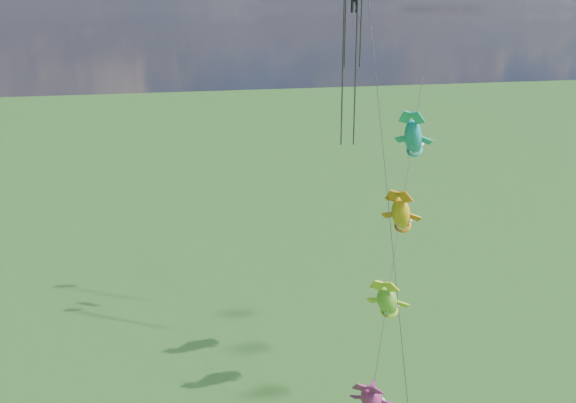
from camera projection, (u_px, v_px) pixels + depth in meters
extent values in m
cylinder|color=black|center=(390.00, 284.00, 28.27)|extent=(8.51, 13.38, 16.45)
ellipsoid|color=#D83382|center=(372.00, 398.00, 26.15)|extent=(2.00, 2.48, 2.43)
ellipsoid|color=green|center=(387.00, 300.00, 27.95)|extent=(2.00, 2.48, 2.43)
ellipsoid|color=yellow|center=(401.00, 214.00, 29.75)|extent=(2.00, 2.48, 2.43)
ellipsoid|color=#1984BF|center=(413.00, 137.00, 31.56)|extent=(2.00, 2.48, 2.43)
cylinder|color=black|center=(384.00, 162.00, 29.14)|extent=(2.70, 16.89, 26.34)
cylinder|color=black|center=(343.00, 68.00, 33.13)|extent=(0.08, 0.08, 8.41)
cylinder|color=black|center=(355.00, 68.00, 33.28)|extent=(0.08, 0.08, 8.41)
cylinder|color=black|center=(346.00, 2.00, 35.16)|extent=(0.08, 0.08, 7.40)
cylinder|color=black|center=(361.00, 3.00, 35.36)|extent=(0.08, 0.08, 7.40)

